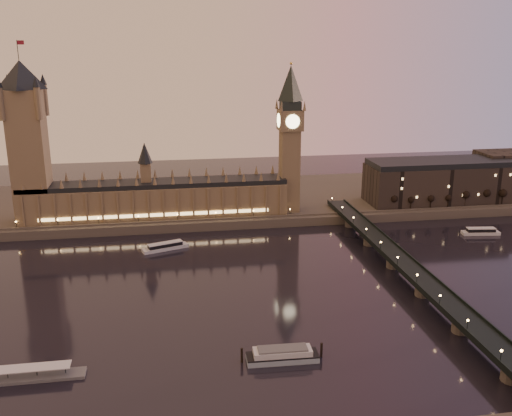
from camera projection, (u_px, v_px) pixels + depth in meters
The scene contains 18 objects.
ground at pixel (236, 292), 290.31m from camera, with size 700.00×700.00×0.00m, color black.
far_embankment at pixel (247, 200), 450.50m from camera, with size 560.00×130.00×6.00m, color #423D35.
palace_of_westminster at pixel (156, 195), 392.74m from camera, with size 180.00×26.62×52.00m.
victoria_tower at pixel (27, 134), 368.13m from camera, with size 31.68×31.68×118.00m.
big_ben at pixel (290, 130), 395.48m from camera, with size 17.68×17.68×104.00m.
westminster_bridge at pixel (407, 271), 302.91m from camera, with size 13.20×260.00×15.30m.
city_block at pixel (465, 178), 438.30m from camera, with size 155.00×45.00×34.00m.
bare_tree_0 at pixel (393, 199), 409.52m from camera, with size 5.27×5.27×10.71m.
bare_tree_1 at pixel (412, 199), 411.72m from camera, with size 5.27×5.27×10.71m.
bare_tree_2 at pixel (431, 198), 413.93m from camera, with size 5.27×5.27×10.71m.
bare_tree_3 at pixel (449, 197), 416.14m from camera, with size 5.27×5.27×10.71m.
bare_tree_4 at pixel (467, 196), 418.35m from camera, with size 5.27×5.27×10.71m.
bare_tree_5 at pixel (485, 195), 420.55m from camera, with size 5.27×5.27×10.71m.
bare_tree_6 at pixel (503, 195), 422.76m from camera, with size 5.27×5.27×10.71m.
cruise_boat_a at pixel (165, 247), 349.76m from camera, with size 28.85×15.33×4.55m.
cruise_boat_b at pixel (481, 232), 377.62m from camera, with size 25.23×9.30×4.55m.
moored_barge at pixel (282, 355), 227.26m from camera, with size 33.32×9.08×6.11m.
pontoon_pier at pixel (25, 376), 214.98m from camera, with size 43.96×7.33×11.72m.
Camera 1 is at (-32.79, -264.96, 122.31)m, focal length 40.00 mm.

